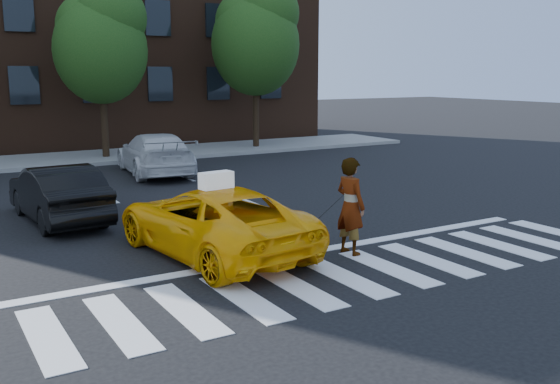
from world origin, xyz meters
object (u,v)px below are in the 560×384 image
tree_right (256,33)px  woman (350,206)px  black_sedan (58,193)px  dog (285,256)px  tree_mid (101,39)px  white_suv (155,154)px  taxi (213,220)px

tree_right → woman: size_ratio=3.99×
tree_right → black_sedan: 15.58m
tree_right → dog: tree_right is taller
tree_mid → black_sedan: bearing=-111.4°
tree_mid → woman: 16.37m
tree_mid → white_suv: (0.48, -4.46, -4.13)m
tree_mid → tree_right: size_ratio=0.92×
taxi → tree_right: bearing=-128.4°
tree_right → woman: bearing=-112.5°
tree_mid → white_suv: bearing=-83.8°
white_suv → taxi: bearing=83.6°
tree_mid → dog: size_ratio=12.08×
white_suv → black_sedan: bearing=58.8°
tree_mid → dog: (-1.13, -15.94, -4.66)m
woman → dog: 1.72m
tree_right → tree_mid: bearing=180.0°
woman → black_sedan: bearing=29.6°
tree_mid → white_suv: size_ratio=1.42×
tree_mid → woman: bearing=-88.5°
taxi → woman: (2.32, -1.40, 0.29)m
tree_right → woman: tree_right is taller
woman → taxi: bearing=51.6°
taxi → black_sedan: 4.85m
black_sedan → dog: size_ratio=7.10×
black_sedan → woman: woman is taller
tree_right → white_suv: (-6.52, -4.46, -4.54)m
taxi → black_sedan: black_sedan is taller
tree_mid → black_sedan: (-3.95, -10.10, -4.16)m
white_suv → dog: 11.60m
black_sedan → woman: size_ratio=2.16×
tree_right → white_suv: tree_right is taller
white_suv → woman: size_ratio=2.59×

